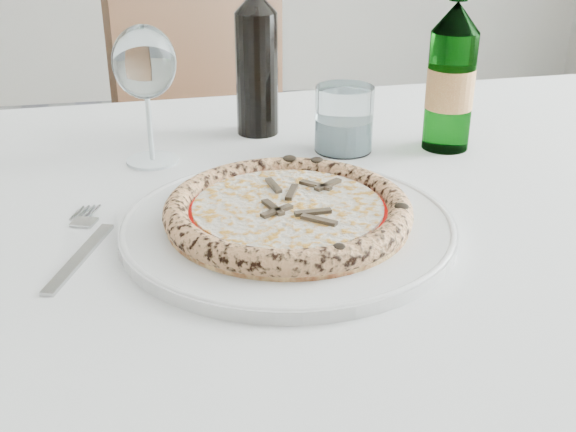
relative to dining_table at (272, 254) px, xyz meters
name	(u,v)px	position (x,y,z in m)	size (l,w,h in m)	color
dining_table	(272,254)	(0.00, 0.00, 0.00)	(1.59, 0.96, 0.76)	#563121
chair_far	(229,143)	(0.05, 0.83, -0.14)	(0.61, 0.61, 0.93)	#563121
plate	(288,225)	(0.00, -0.10, 0.09)	(0.37, 0.37, 0.02)	white
pizza	(288,211)	(0.00, -0.10, 0.11)	(0.27, 0.27, 0.03)	#E3B065
fork	(81,246)	(-0.22, -0.09, 0.08)	(0.07, 0.21, 0.00)	#99999A
wine_glass	(144,65)	(-0.14, 0.15, 0.21)	(0.08, 0.08, 0.19)	white
tumbler	(344,123)	(0.13, 0.15, 0.12)	(0.08, 0.08, 0.09)	silver
beer_bottle	(451,77)	(0.28, 0.13, 0.18)	(0.07, 0.07, 0.26)	#2D8132
wine_bottle	(257,61)	(0.02, 0.25, 0.19)	(0.06, 0.06, 0.26)	black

